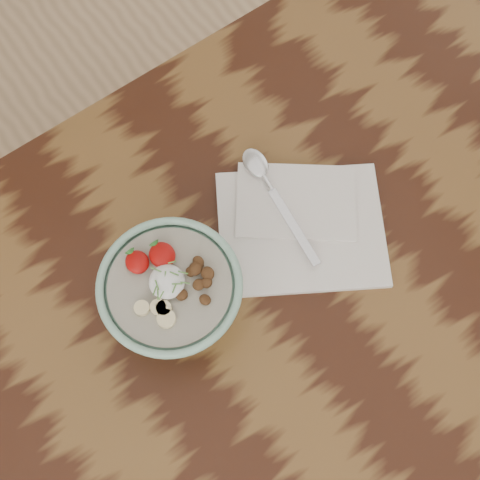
% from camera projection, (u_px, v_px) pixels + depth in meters
% --- Properties ---
extents(table, '(1.60, 0.90, 0.75)m').
position_uv_depth(table, '(301.00, 323.00, 1.00)').
color(table, '#35180D').
rests_on(table, ground).
extents(breakfast_bowl, '(0.18, 0.18, 0.12)m').
position_uv_depth(breakfast_bowl, '(172.00, 294.00, 0.86)').
color(breakfast_bowl, '#8CBCA4').
rests_on(breakfast_bowl, table).
extents(napkin, '(0.30, 0.29, 0.01)m').
position_uv_depth(napkin, '(300.00, 223.00, 0.96)').
color(napkin, white).
rests_on(napkin, table).
extents(spoon, '(0.05, 0.20, 0.01)m').
position_uv_depth(spoon, '(265.00, 179.00, 0.97)').
color(spoon, silver).
rests_on(spoon, napkin).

